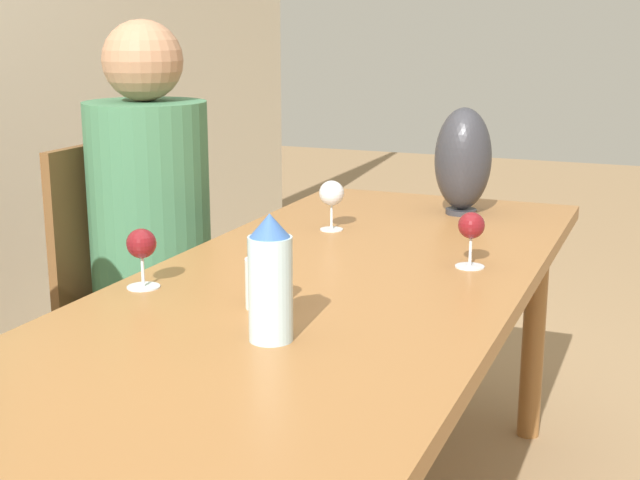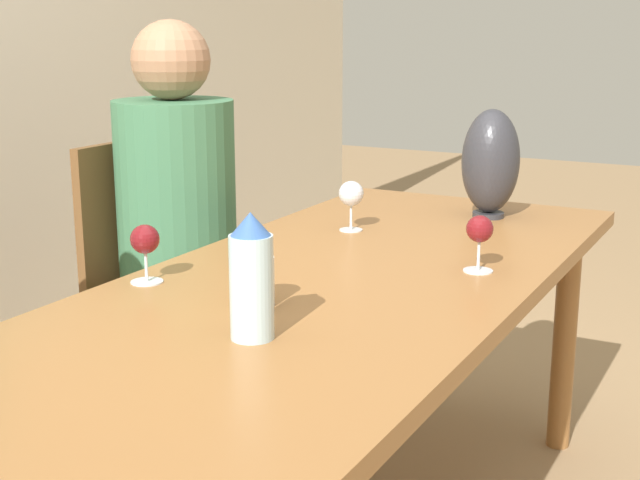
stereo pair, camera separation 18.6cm
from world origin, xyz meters
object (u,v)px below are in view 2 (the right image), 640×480
(water_tumbler, at_px, (256,281))
(chair_far, at_px, (161,287))
(wine_glass_1, at_px, (145,242))
(water_bottle, at_px, (251,278))
(vase, at_px, (491,162))
(wine_glass_3, at_px, (351,195))
(wine_glass_2, at_px, (480,232))
(person_far, at_px, (181,228))

(water_tumbler, xyz_separation_m, chair_far, (0.62, 0.74, -0.28))
(chair_far, bearing_deg, wine_glass_1, -143.52)
(water_bottle, distance_m, chair_far, 1.20)
(water_tumbler, xyz_separation_m, wine_glass_1, (0.02, 0.30, 0.04))
(water_tumbler, relative_size, vase, 0.32)
(vase, height_order, wine_glass_3, vase)
(vase, relative_size, wine_glass_3, 2.30)
(wine_glass_1, bearing_deg, wine_glass_2, -55.07)
(chair_far, bearing_deg, water_tumbler, -130.12)
(water_tumbler, xyz_separation_m, person_far, (0.62, 0.65, -0.09))
(water_bottle, xyz_separation_m, wine_glass_2, (0.61, -0.22, -0.02))
(wine_glass_2, bearing_deg, water_tumbler, 145.34)
(vase, xyz_separation_m, wine_glass_1, (-0.99, 0.45, -0.07))
(water_tumbler, height_order, chair_far, chair_far)
(wine_glass_2, relative_size, wine_glass_3, 0.95)
(vase, xyz_separation_m, person_far, (-0.40, 0.81, -0.20))
(water_tumbler, relative_size, wine_glass_1, 0.78)
(vase, relative_size, person_far, 0.24)
(water_tumbler, bearing_deg, chair_far, 49.88)
(wine_glass_2, distance_m, wine_glass_3, 0.49)
(water_tumbler, height_order, wine_glass_1, wine_glass_1)
(water_tumbler, bearing_deg, wine_glass_3, 10.34)
(wine_glass_1, distance_m, person_far, 0.71)
(water_tumbler, bearing_deg, wine_glass_2, -34.66)
(wine_glass_2, bearing_deg, wine_glass_1, 124.93)
(wine_glass_3, bearing_deg, water_tumbler, -169.66)
(person_far, bearing_deg, chair_far, 90.00)
(wine_glass_2, bearing_deg, chair_far, 80.61)
(vase, xyz_separation_m, wine_glass_3, (-0.34, 0.28, -0.06))
(water_bottle, distance_m, wine_glass_2, 0.65)
(wine_glass_1, bearing_deg, water_tumbler, -94.80)
(water_bottle, relative_size, chair_far, 0.24)
(water_tumbler, distance_m, person_far, 0.91)
(wine_glass_1, relative_size, wine_glass_2, 0.99)
(water_bottle, bearing_deg, vase, -2.89)
(vase, height_order, person_far, person_far)
(vase, height_order, wine_glass_1, vase)
(wine_glass_2, height_order, wine_glass_3, wine_glass_3)
(vase, distance_m, chair_far, 1.05)
(person_far, bearing_deg, vase, -63.90)
(wine_glass_2, bearing_deg, person_far, 79.79)
(wine_glass_2, bearing_deg, wine_glass_3, 62.09)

